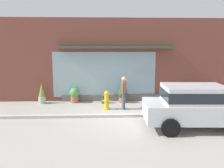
{
  "coord_description": "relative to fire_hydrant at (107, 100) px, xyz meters",
  "views": [
    {
      "loc": [
        -0.86,
        -10.44,
        3.05
      ],
      "look_at": [
        -0.32,
        1.2,
        1.23
      ],
      "focal_mm": 39.12,
      "sensor_mm": 36.0,
      "label": 1
    }
  ],
  "objects": [
    {
      "name": "ground_plane",
      "position": [
        0.59,
        -1.12,
        -0.45
      ],
      "size": [
        60.0,
        60.0,
        0.0
      ],
      "primitive_type": "plane",
      "color": "#9E9B93"
    },
    {
      "name": "curb_strip",
      "position": [
        0.59,
        -1.32,
        -0.39
      ],
      "size": [
        14.0,
        0.24,
        0.12
      ],
      "primitive_type": "cube",
      "color": "#B2B2AD",
      "rests_on": "ground_plane"
    },
    {
      "name": "potted_plant_window_right",
      "position": [
        -0.12,
        1.28,
        -0.19
      ],
      "size": [
        0.25,
        0.25,
        0.53
      ],
      "color": "#33473D",
      "rests_on": "ground_plane"
    },
    {
      "name": "potted_plant_by_entrance",
      "position": [
        4.44,
        1.34,
        -0.0
      ],
      "size": [
        0.45,
        0.45,
        0.94
      ],
      "color": "#9E6042",
      "rests_on": "ground_plane"
    },
    {
      "name": "parked_car_silver",
      "position": [
        3.28,
        -2.88,
        0.46
      ],
      "size": [
        4.12,
        2.19,
        1.62
      ],
      "rotation": [
        0.0,
        0.0,
        -0.05
      ],
      "color": "silver",
      "rests_on": "ground_plane"
    },
    {
      "name": "potted_plant_doorstep",
      "position": [
        -1.71,
        1.54,
        -0.02
      ],
      "size": [
        0.53,
        0.53,
        0.8
      ],
      "color": "#9E6042",
      "rests_on": "ground_plane"
    },
    {
      "name": "fire_hydrant",
      "position": [
        0.0,
        0.0,
        0.0
      ],
      "size": [
        0.4,
        0.37,
        0.9
      ],
      "color": "gold",
      "rests_on": "ground_plane"
    },
    {
      "name": "potted_plant_near_hydrant",
      "position": [
        5.49,
        1.62,
        -0.0
      ],
      "size": [
        0.44,
        0.44,
        0.77
      ],
      "color": "#9E6042",
      "rests_on": "ground_plane"
    },
    {
      "name": "potted_plant_corner_tall",
      "position": [
        0.9,
        1.41,
        -0.07
      ],
      "size": [
        0.51,
        0.51,
        0.72
      ],
      "color": "#9E6042",
      "rests_on": "ground_plane"
    },
    {
      "name": "potted_plant_trailing_edge",
      "position": [
        -3.43,
        1.4,
        0.09
      ],
      "size": [
        0.39,
        0.39,
        1.12
      ],
      "color": "#B7B2A3",
      "rests_on": "ground_plane"
    },
    {
      "name": "pedestrian_with_handbag",
      "position": [
        0.84,
        -0.03,
        0.48
      ],
      "size": [
        0.35,
        0.64,
        1.6
      ],
      "rotation": [
        0.0,
        0.0,
        1.24
      ],
      "color": "#475675",
      "rests_on": "ground_plane"
    },
    {
      "name": "storefront",
      "position": [
        0.57,
        2.07,
        1.8
      ],
      "size": [
        14.0,
        0.81,
        4.57
      ],
      "color": "brown",
      "rests_on": "ground_plane"
    }
  ]
}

